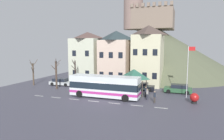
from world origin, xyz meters
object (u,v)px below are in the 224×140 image
(flagpole, at_px, (188,68))
(bus_shelter, at_px, (134,74))
(parked_car_01, at_px, (178,89))
(parked_car_02, at_px, (141,87))
(bare_tree_02, at_px, (56,74))
(pedestrian_01, at_px, (155,96))
(transit_bus, at_px, (105,87))
(pedestrian_02, at_px, (146,92))
(bare_tree_01, at_px, (75,73))
(parked_car_03, at_px, (61,82))
(townhouse_01, at_px, (116,57))
(bare_tree_00, at_px, (33,73))
(townhouse_00, at_px, (88,57))
(hilltop_castle, at_px, (153,48))
(parked_car_00, at_px, (93,84))
(public_bench, at_px, (144,89))
(pedestrian_00, at_px, (147,94))
(harbour_buoy, at_px, (194,98))
(townhouse_02, at_px, (148,55))

(flagpole, bearing_deg, bus_shelter, -177.77)
(parked_car_01, distance_m, flagpole, 4.69)
(parked_car_02, bearing_deg, bare_tree_02, -168.06)
(pedestrian_01, bearing_deg, transit_bus, 176.35)
(pedestrian_02, xyz_separation_m, bare_tree_01, (-13.62, 3.40, 1.77))
(bus_shelter, bearing_deg, pedestrian_01, -46.86)
(transit_bus, relative_size, parked_car_03, 2.33)
(townhouse_01, relative_size, bare_tree_00, 2.13)
(townhouse_00, relative_size, bare_tree_02, 1.93)
(pedestrian_01, bearing_deg, hilltop_castle, 98.66)
(townhouse_00, relative_size, bare_tree_01, 2.06)
(transit_bus, xyz_separation_m, bare_tree_02, (-10.08, 2.67, 0.96))
(parked_car_00, xyz_separation_m, flagpole, (15.92, -2.04, 3.67))
(parked_car_03, bearing_deg, bare_tree_01, -6.92)
(townhouse_01, relative_size, flagpole, 1.40)
(parked_car_01, relative_size, public_bench, 2.59)
(parked_car_03, relative_size, bare_tree_02, 0.82)
(hilltop_castle, distance_m, bare_tree_00, 32.88)
(townhouse_00, bearing_deg, bare_tree_02, -100.76)
(bus_shelter, xyz_separation_m, pedestrian_02, (2.13, -1.41, -2.31))
(parked_car_00, bearing_deg, pedestrian_00, 153.10)
(transit_bus, height_order, bare_tree_02, bare_tree_02)
(pedestrian_00, height_order, harbour_buoy, pedestrian_00)
(townhouse_00, bearing_deg, bare_tree_01, -86.43)
(townhouse_01, xyz_separation_m, bus_shelter, (5.58, -8.02, -2.08))
(public_bench, distance_m, bare_tree_00, 21.10)
(hilltop_castle, distance_m, parked_car_01, 26.03)
(bus_shelter, distance_m, bare_tree_02, 13.62)
(hilltop_castle, height_order, harbour_buoy, hilltop_castle)
(parked_car_03, distance_m, pedestrian_02, 17.26)
(parked_car_01, xyz_separation_m, harbour_buoy, (2.13, -5.59, 0.09))
(hilltop_castle, xyz_separation_m, public_bench, (2.29, -25.08, -6.29))
(parked_car_01, bearing_deg, pedestrian_01, 68.70)
(parked_car_03, bearing_deg, townhouse_01, 29.63)
(bus_shelter, height_order, parked_car_00, bus_shelter)
(bare_tree_01, bearing_deg, public_bench, 0.38)
(pedestrian_00, height_order, public_bench, pedestrian_00)
(townhouse_00, distance_m, parked_car_00, 8.25)
(townhouse_02, xyz_separation_m, parked_car_00, (-8.86, -5.95, -5.04))
(pedestrian_02, bearing_deg, hilltop_castle, 96.22)
(parked_car_00, bearing_deg, transit_bus, 126.69)
(bus_shelter, xyz_separation_m, parked_car_01, (6.56, 3.01, -2.46))
(bus_shelter, height_order, bare_tree_00, bare_tree_00)
(harbour_buoy, relative_size, bare_tree_01, 0.28)
(bus_shelter, height_order, bare_tree_01, bare_tree_01)
(parked_car_01, height_order, parked_car_02, parked_car_01)
(bare_tree_01, bearing_deg, parked_car_03, 175.66)
(townhouse_01, xyz_separation_m, pedestrian_02, (7.70, -9.43, -4.39))
(parked_car_01, distance_m, bare_tree_02, 20.60)
(bare_tree_00, bearing_deg, townhouse_01, 28.24)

